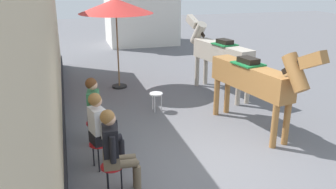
{
  "coord_description": "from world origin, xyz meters",
  "views": [
    {
      "loc": [
        -2.2,
        -4.98,
        3.25
      ],
      "look_at": [
        -0.4,
        1.2,
        1.05
      ],
      "focal_mm": 38.09,
      "sensor_mm": 36.0,
      "label": 1
    }
  ],
  "objects_px": {
    "seated_visitor_near": "(115,148)",
    "saddled_horse_far": "(219,53)",
    "spare_stool_white": "(156,95)",
    "seated_visitor_far": "(97,108)",
    "saddled_horse_near": "(254,79)",
    "seated_visitor_middle": "(101,126)",
    "cafe_parasol": "(116,7)"
  },
  "relations": [
    {
      "from": "seated_visitor_far",
      "to": "seated_visitor_near",
      "type": "bearing_deg",
      "value": -87.03
    },
    {
      "from": "saddled_horse_near",
      "to": "cafe_parasol",
      "type": "height_order",
      "value": "cafe_parasol"
    },
    {
      "from": "saddled_horse_near",
      "to": "seated_visitor_far",
      "type": "bearing_deg",
      "value": 176.17
    },
    {
      "from": "seated_visitor_near",
      "to": "spare_stool_white",
      "type": "bearing_deg",
      "value": 65.57
    },
    {
      "from": "saddled_horse_far",
      "to": "saddled_horse_near",
      "type": "bearing_deg",
      "value": -97.71
    },
    {
      "from": "saddled_horse_far",
      "to": "cafe_parasol",
      "type": "relative_size",
      "value": 1.15
    },
    {
      "from": "seated_visitor_near",
      "to": "saddled_horse_far",
      "type": "relative_size",
      "value": 0.47
    },
    {
      "from": "seated_visitor_far",
      "to": "spare_stool_white",
      "type": "relative_size",
      "value": 3.02
    },
    {
      "from": "cafe_parasol",
      "to": "seated_visitor_near",
      "type": "bearing_deg",
      "value": -99.26
    },
    {
      "from": "seated_visitor_near",
      "to": "spare_stool_white",
      "type": "height_order",
      "value": "seated_visitor_near"
    },
    {
      "from": "seated_visitor_near",
      "to": "seated_visitor_far",
      "type": "relative_size",
      "value": 1.0
    },
    {
      "from": "seated_visitor_near",
      "to": "cafe_parasol",
      "type": "bearing_deg",
      "value": 80.74
    },
    {
      "from": "seated_visitor_near",
      "to": "spare_stool_white",
      "type": "relative_size",
      "value": 3.02
    },
    {
      "from": "spare_stool_white",
      "to": "seated_visitor_far",
      "type": "bearing_deg",
      "value": -136.55
    },
    {
      "from": "seated_visitor_far",
      "to": "saddled_horse_near",
      "type": "height_order",
      "value": "saddled_horse_near"
    },
    {
      "from": "seated_visitor_far",
      "to": "cafe_parasol",
      "type": "xyz_separation_m",
      "value": [
        0.97,
        3.64,
        1.59
      ]
    },
    {
      "from": "cafe_parasol",
      "to": "saddled_horse_far",
      "type": "bearing_deg",
      "value": -25.72
    },
    {
      "from": "saddled_horse_far",
      "to": "spare_stool_white",
      "type": "bearing_deg",
      "value": -156.07
    },
    {
      "from": "seated_visitor_middle",
      "to": "seated_visitor_far",
      "type": "relative_size",
      "value": 1.0
    },
    {
      "from": "saddled_horse_near",
      "to": "saddled_horse_far",
      "type": "xyz_separation_m",
      "value": [
        0.35,
        2.59,
        0.0
      ]
    },
    {
      "from": "seated_visitor_near",
      "to": "spare_stool_white",
      "type": "xyz_separation_m",
      "value": [
        1.46,
        3.21,
        -0.38
      ]
    },
    {
      "from": "seated_visitor_middle",
      "to": "seated_visitor_near",
      "type": "bearing_deg",
      "value": -82.73
    },
    {
      "from": "seated_visitor_near",
      "to": "saddled_horse_near",
      "type": "height_order",
      "value": "saddled_horse_near"
    },
    {
      "from": "seated_visitor_far",
      "to": "spare_stool_white",
      "type": "distance_m",
      "value": 2.16
    },
    {
      "from": "seated_visitor_far",
      "to": "saddled_horse_far",
      "type": "distance_m",
      "value": 4.32
    },
    {
      "from": "saddled_horse_far",
      "to": "cafe_parasol",
      "type": "xyz_separation_m",
      "value": [
        -2.62,
        1.26,
        1.2
      ]
    },
    {
      "from": "seated_visitor_middle",
      "to": "saddled_horse_far",
      "type": "relative_size",
      "value": 0.47
    },
    {
      "from": "saddled_horse_near",
      "to": "spare_stool_white",
      "type": "height_order",
      "value": "saddled_horse_near"
    },
    {
      "from": "seated_visitor_near",
      "to": "seated_visitor_middle",
      "type": "xyz_separation_m",
      "value": [
        -0.11,
        0.85,
        0.0
      ]
    },
    {
      "from": "spare_stool_white",
      "to": "saddled_horse_far",
      "type": "bearing_deg",
      "value": 23.93
    },
    {
      "from": "seated_visitor_middle",
      "to": "saddled_horse_far",
      "type": "xyz_separation_m",
      "value": [
        3.61,
        3.27,
        0.38
      ]
    },
    {
      "from": "cafe_parasol",
      "to": "seated_visitor_middle",
      "type": "bearing_deg",
      "value": -102.25
    }
  ]
}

